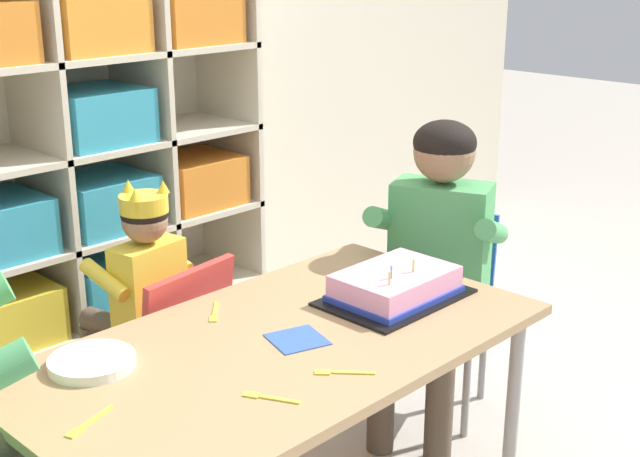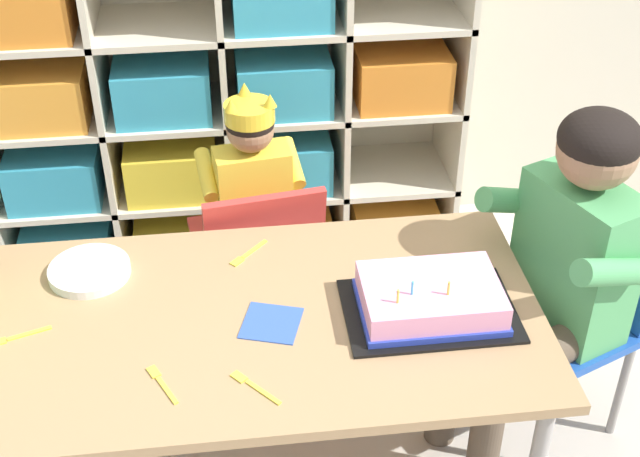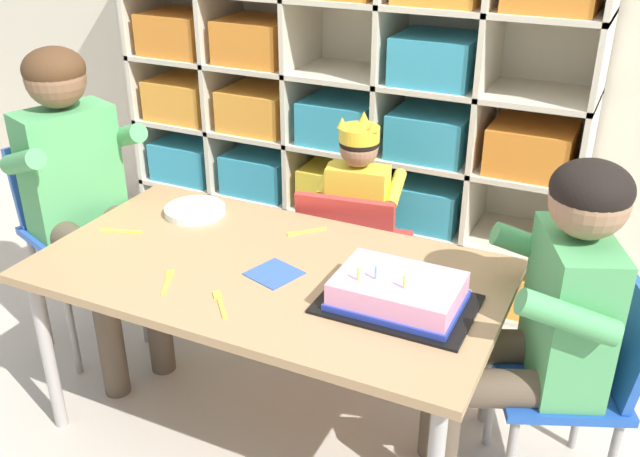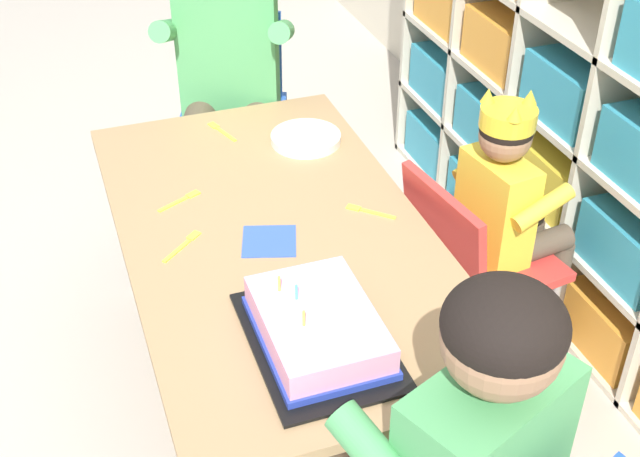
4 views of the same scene
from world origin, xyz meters
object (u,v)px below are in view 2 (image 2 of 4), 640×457
at_px(classroom_chair_blue, 259,245).
at_px(classroom_chair_guest_side, 579,308).
at_px(paper_plate_stack, 90,271).
at_px(activity_table, 257,332).
at_px(fork_scattered_mid_table, 252,386).
at_px(fork_near_child_seat, 247,254).
at_px(birthday_cake_on_tray, 430,300).
at_px(fork_near_cake_tray, 17,337).
at_px(fork_by_napkin, 161,382).
at_px(child_with_crown, 250,184).
at_px(guest_at_table_side, 560,257).

bearing_deg(classroom_chair_blue, classroom_chair_guest_side, 146.92).
distance_m(classroom_chair_guest_side, paper_plate_stack, 1.27).
relative_size(activity_table, fork_scattered_mid_table, 11.97).
distance_m(activity_table, fork_near_child_seat, 0.25).
relative_size(birthday_cake_on_tray, fork_near_cake_tray, 2.98).
xyz_separation_m(classroom_chair_guest_side, fork_by_napkin, (-1.07, -0.33, 0.18)).
bearing_deg(child_with_crown, classroom_chair_blue, 89.25).
height_order(fork_scattered_mid_table, fork_near_child_seat, same).
distance_m(fork_scattered_mid_table, fork_near_cake_tray, 0.56).
distance_m(activity_table, child_with_crown, 0.63).
relative_size(classroom_chair_blue, fork_near_child_seat, 6.00).
relative_size(classroom_chair_guest_side, fork_near_child_seat, 6.22).
xyz_separation_m(activity_table, fork_near_cake_tray, (-0.53, -0.00, 0.05)).
height_order(child_with_crown, fork_by_napkin, child_with_crown).
distance_m(child_with_crown, fork_by_napkin, 0.85).
bearing_deg(activity_table, fork_by_napkin, -138.73).
xyz_separation_m(guest_at_table_side, fork_near_child_seat, (-0.76, 0.14, -0.03)).
distance_m(guest_at_table_side, fork_scattered_mid_table, 0.84).
xyz_separation_m(classroom_chair_guest_side, fork_near_cake_tray, (-1.39, -0.15, 0.18)).
distance_m(paper_plate_stack, fork_near_child_seat, 0.39).
bearing_deg(fork_scattered_mid_table, fork_near_cake_tray, -153.94).
bearing_deg(guest_at_table_side, fork_near_cake_tray, -108.12).
bearing_deg(birthday_cake_on_tray, classroom_chair_guest_side, 20.63).
height_order(activity_table, fork_near_cake_tray, fork_near_cake_tray).
distance_m(activity_table, classroom_chair_blue, 0.54).
bearing_deg(fork_near_cake_tray, fork_scattered_mid_table, -41.32).
height_order(fork_near_child_seat, fork_by_napkin, same).
bearing_deg(child_with_crown, fork_scattered_mid_table, 78.94).
bearing_deg(fork_near_child_seat, activity_table, -134.59).
bearing_deg(birthday_cake_on_tray, fork_by_napkin, -165.86).
bearing_deg(fork_near_cake_tray, activity_table, -18.01).
relative_size(classroom_chair_guest_side, fork_by_napkin, 5.37).
bearing_deg(fork_scattered_mid_table, birthday_cake_on_tray, 73.08).
relative_size(child_with_crown, paper_plate_stack, 4.27).
bearing_deg(classroom_chair_guest_side, fork_near_child_seat, -119.23).
bearing_deg(fork_near_cake_tray, fork_near_child_seat, 6.47).
xyz_separation_m(classroom_chair_blue, child_with_crown, (-0.01, 0.11, 0.14)).
xyz_separation_m(child_with_crown, paper_plate_stack, (-0.42, -0.42, 0.05)).
bearing_deg(fork_by_napkin, classroom_chair_guest_side, 80.58).
distance_m(activity_table, fork_by_napkin, 0.29).
xyz_separation_m(activity_table, paper_plate_stack, (-0.39, 0.21, 0.06)).
distance_m(birthday_cake_on_tray, fork_scattered_mid_table, 0.46).
bearing_deg(child_with_crown, fork_near_cake_tray, 40.70).
height_order(activity_table, fork_scattered_mid_table, fork_scattered_mid_table).
height_order(child_with_crown, classroom_chair_guest_side, child_with_crown).
height_order(activity_table, birthday_cake_on_tray, birthday_cake_on_tray).
distance_m(activity_table, paper_plate_stack, 0.45).
height_order(birthday_cake_on_tray, fork_by_napkin, birthday_cake_on_tray).
bearing_deg(classroom_chair_guest_side, fork_near_cake_tray, -106.69).
relative_size(activity_table, child_with_crown, 1.56).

